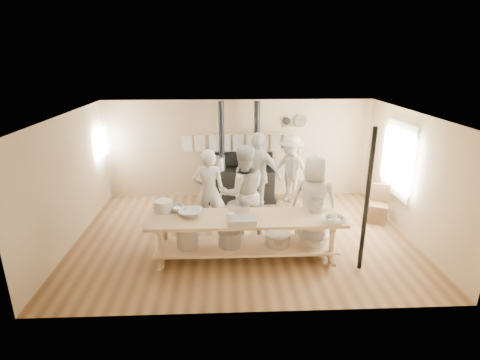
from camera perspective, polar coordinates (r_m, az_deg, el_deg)
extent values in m
plane|color=brown|center=(8.11, 0.51, -8.51)|extent=(7.00, 7.00, 0.00)
plane|color=tan|center=(10.01, -0.21, 4.75)|extent=(7.00, 0.00, 7.00)
plane|color=tan|center=(5.30, 1.97, -8.32)|extent=(7.00, 0.00, 7.00)
plane|color=tan|center=(8.21, -24.65, -0.12)|extent=(0.00, 5.00, 5.00)
plane|color=tan|center=(8.53, 24.71, 0.53)|extent=(0.00, 5.00, 5.00)
plane|color=#C9B795|center=(7.30, 0.57, 9.96)|extent=(7.00, 7.00, 0.00)
cube|color=beige|center=(8.98, 23.05, 2.94)|extent=(0.06, 1.35, 1.65)
plane|color=white|center=(8.97, 22.81, 2.94)|extent=(0.00, 1.50, 1.50)
cube|color=beige|center=(8.96, 22.76, 2.94)|extent=(0.02, 0.03, 1.50)
plane|color=white|center=(9.93, -20.49, 5.23)|extent=(0.00, 0.90, 0.90)
cube|color=black|center=(9.88, -0.12, -0.74)|extent=(1.80, 0.70, 0.85)
cube|color=black|center=(10.01, -0.11, -2.77)|extent=(1.90, 0.75, 0.10)
cube|color=black|center=(9.98, -0.19, 3.22)|extent=(1.80, 0.12, 0.35)
cylinder|color=black|center=(9.57, -2.85, 6.68)|extent=(0.15, 0.15, 1.75)
cylinder|color=black|center=(9.60, 2.57, 6.73)|extent=(0.15, 0.15, 1.75)
cylinder|color=#B2B2B7|center=(9.69, -3.37, 2.53)|extent=(0.36, 0.36, 0.34)
cylinder|color=gray|center=(9.69, 3.15, 2.42)|extent=(0.30, 0.30, 0.30)
cylinder|color=tan|center=(9.82, -0.19, 6.99)|extent=(3.00, 0.04, 0.04)
cube|color=silver|center=(9.91, -8.06, 5.61)|extent=(0.28, 0.01, 0.46)
cube|color=silver|center=(9.88, -6.10, 5.65)|extent=(0.28, 0.01, 0.46)
cube|color=silver|center=(9.86, -4.13, 5.68)|extent=(0.28, 0.01, 0.46)
cube|color=silver|center=(9.86, -2.16, 5.71)|extent=(0.28, 0.01, 0.46)
cube|color=silver|center=(9.87, -0.19, 5.74)|extent=(0.28, 0.01, 0.46)
cube|color=silver|center=(9.88, 1.77, 5.75)|extent=(0.28, 0.01, 0.46)
cube|color=silver|center=(9.92, 3.73, 5.76)|extent=(0.28, 0.01, 0.46)
cube|color=silver|center=(9.96, 5.67, 5.77)|extent=(0.28, 0.01, 0.46)
cube|color=silver|center=(10.01, 7.59, 5.76)|extent=(0.28, 0.01, 0.46)
cube|color=tan|center=(9.96, 7.96, 8.03)|extent=(0.50, 0.14, 0.03)
cylinder|color=black|center=(9.93, 7.11, 8.91)|extent=(0.20, 0.04, 0.20)
cylinder|color=silver|center=(9.99, 9.23, 8.88)|extent=(0.32, 0.03, 0.32)
cube|color=tan|center=(6.95, 0.92, -5.88)|extent=(3.60, 0.90, 0.06)
cube|color=tan|center=(7.20, 0.89, -10.01)|extent=(3.40, 0.80, 0.04)
cube|color=tan|center=(7.23, 0.89, -10.35)|extent=(3.30, 0.06, 0.06)
cube|color=tan|center=(6.94, -12.03, -9.98)|extent=(0.07, 0.07, 0.85)
cube|color=tan|center=(7.47, -11.31, -7.78)|extent=(0.07, 0.07, 0.85)
cube|color=tan|center=(7.11, 13.78, -9.39)|extent=(0.07, 0.07, 0.85)
cube|color=tan|center=(7.63, 12.57, -7.29)|extent=(0.07, 0.07, 0.85)
cylinder|color=#B2B2B7|center=(7.13, -8.06, -8.61)|extent=(0.40, 0.40, 0.38)
cylinder|color=gray|center=(7.11, -1.54, -8.85)|extent=(0.44, 0.44, 0.30)
cylinder|color=silver|center=(7.20, 5.73, -8.95)|extent=(0.48, 0.48, 0.22)
cylinder|color=silver|center=(7.34, 11.20, -8.99)|extent=(0.52, 0.52, 0.14)
cylinder|color=black|center=(6.78, 18.75, -3.14)|extent=(0.08, 0.08, 2.60)
imported|color=beige|center=(8.00, -4.78, -1.74)|extent=(0.68, 0.45, 1.85)
imported|color=beige|center=(7.65, 0.46, -1.97)|extent=(1.10, 0.92, 2.02)
imported|color=beige|center=(7.53, 11.15, -3.22)|extent=(1.07, 0.88, 1.89)
imported|color=beige|center=(8.86, 2.76, 0.87)|extent=(1.26, 1.02, 2.01)
imported|color=beige|center=(9.73, 7.69, 1.70)|extent=(1.29, 1.29, 1.79)
cube|color=brown|center=(9.24, 20.28, -4.74)|extent=(0.54, 0.54, 0.43)
cube|color=brown|center=(9.27, 20.62, -1.99)|extent=(0.38, 0.21, 0.48)
imported|color=white|center=(7.04, -7.53, -4.94)|extent=(0.48, 0.48, 0.11)
imported|color=silver|center=(7.26, -9.28, -4.32)|extent=(0.44, 0.44, 0.10)
imported|color=white|center=(6.88, 14.15, -5.99)|extent=(0.47, 0.47, 0.10)
imported|color=silver|center=(6.88, 14.15, -6.00)|extent=(0.35, 0.35, 0.10)
cube|color=#B2B2B7|center=(6.66, 0.25, -6.20)|extent=(0.51, 0.35, 0.11)
cylinder|color=silver|center=(7.20, -0.24, -4.11)|extent=(0.51, 0.51, 0.13)
cylinder|color=gray|center=(7.27, 11.60, -3.81)|extent=(0.30, 0.30, 0.24)
cylinder|color=white|center=(7.28, -11.54, -3.91)|extent=(0.35, 0.35, 0.22)
cylinder|color=white|center=(6.58, -1.44, -5.99)|extent=(0.17, 0.17, 0.22)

